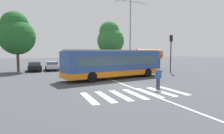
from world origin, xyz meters
The scene contains 16 objects.
ground_plane centered at (0.00, 0.00, 0.00)m, with size 160.00×160.00×0.00m, color #424449.
city_transit_bus centered at (1.03, 4.72, 1.59)m, with size 11.60×4.91×3.06m.
pedestrian_crossing_street centered at (1.82, -2.15, 0.97)m, with size 0.58×0.34×1.72m.
parked_car_black centered at (-7.09, 16.11, 0.77)m, with size 2.01×4.57×1.35m.
parked_car_silver centered at (-4.60, 16.48, 0.77)m, with size 1.89×4.51×1.35m.
parked_car_champagne centered at (-1.82, 16.17, 0.77)m, with size 1.87×4.50×1.35m.
parked_car_charcoal centered at (1.07, 15.98, 0.77)m, with size 2.11×4.61×1.35m.
parked_car_teal centered at (3.70, 16.61, 0.77)m, with size 1.93×4.53×1.35m.
parked_car_red centered at (6.35, 15.91, 0.77)m, with size 1.96×4.54×1.35m.
traffic_light_far_corner centered at (10.20, 7.04, 3.39)m, with size 0.33×0.32×5.08m.
bus_stop_shelter centered at (9.25, 11.06, 2.42)m, with size 4.20×1.54×3.25m.
twin_arm_street_lamp centered at (6.47, 11.82, 6.36)m, with size 5.10×0.32×10.47m.
background_tree_left centered at (-9.30, 15.84, 5.42)m, with size 4.95×4.95×8.50m.
background_tree_right centered at (5.72, 18.31, 5.31)m, with size 4.85×4.85×8.33m.
crosswalk_painted_stripes centered at (-0.58, -2.92, 0.00)m, with size 6.80×3.30×0.01m.
lane_center_line centered at (0.31, 2.00, 0.00)m, with size 0.16×24.00×0.01m, color silver.
Camera 1 is at (-6.64, -14.23, 2.85)m, focal length 30.70 mm.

